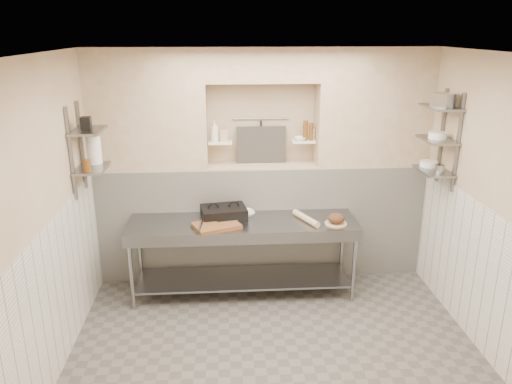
{
  "coord_description": "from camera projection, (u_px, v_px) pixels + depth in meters",
  "views": [
    {
      "loc": [
        -0.47,
        -4.08,
        2.99
      ],
      "look_at": [
        -0.13,
        0.9,
        1.35
      ],
      "focal_mm": 35.0,
      "sensor_mm": 36.0,
      "label": 1
    }
  ],
  "objects": [
    {
      "name": "alcove_shelf_left",
      "position": [
        220.0,
        142.0,
        5.93
      ],
      "size": [
        0.28,
        0.16,
        0.02
      ],
      "primitive_type": "cube",
      "color": "white",
      "rests_on": "backwall_lower"
    },
    {
      "name": "wall_shelf_left_lower",
      "position": [
        92.0,
        168.0,
        5.21
      ],
      "size": [
        0.3,
        0.5,
        0.02
      ],
      "primitive_type": "cube",
      "color": "slate",
      "rests_on": "wall_left"
    },
    {
      "name": "bowl_alcove",
      "position": [
        300.0,
        139.0,
        5.97
      ],
      "size": [
        0.19,
        0.19,
        0.04
      ],
      "primitive_type": "imported",
      "rotation": [
        0.0,
        0.0,
        -0.43
      ],
      "color": "white",
      "rests_on": "alcove_shelf_right"
    },
    {
      "name": "backwall_lower",
      "position": [
        262.0,
        220.0,
        6.27
      ],
      "size": [
        4.0,
        0.4,
        1.4
      ],
      "primitive_type": "cube",
      "color": "white",
      "rests_on": "floor"
    },
    {
      "name": "utensil_rail",
      "position": [
        261.0,
        119.0,
        6.04
      ],
      "size": [
        0.7,
        0.02,
        0.02
      ],
      "primitive_type": "cylinder",
      "rotation": [
        0.0,
        1.57,
        0.0
      ],
      "color": "gray",
      "rests_on": "wall_back"
    },
    {
      "name": "backwall_pillar_left",
      "position": [
        148.0,
        110.0,
        5.75
      ],
      "size": [
        1.35,
        0.4,
        1.4
      ],
      "primitive_type": "cube",
      "color": "#C3B094",
      "rests_on": "backwall_lower"
    },
    {
      "name": "shelf_rail_left_a",
      "position": [
        82.0,
        146.0,
        5.33
      ],
      "size": [
        0.03,
        0.03,
        0.95
      ],
      "primitive_type": "cube",
      "color": "slate",
      "rests_on": "wall_left"
    },
    {
      "name": "tongs",
      "position": [
        201.0,
        226.0,
        5.41
      ],
      "size": [
        0.05,
        0.27,
        0.02
      ],
      "primitive_type": "cylinder",
      "rotation": [
        1.57,
        0.0,
        -0.09
      ],
      "color": "gray",
      "rests_on": "cutting_board"
    },
    {
      "name": "hanging_steel",
      "position": [
        261.0,
        133.0,
        6.08
      ],
      "size": [
        0.02,
        0.02,
        0.3
      ],
      "primitive_type": "cylinder",
      "color": "black",
      "rests_on": "utensil_rail"
    },
    {
      "name": "bread_board",
      "position": [
        336.0,
        223.0,
        5.6
      ],
      "size": [
        0.25,
        0.25,
        0.01
      ],
      "primitive_type": "cylinder",
      "color": "tan",
      "rests_on": "prep_table"
    },
    {
      "name": "alcove_shelf_right",
      "position": [
        303.0,
        141.0,
        5.99
      ],
      "size": [
        0.28,
        0.16,
        0.02
      ],
      "primitive_type": "cube",
      "color": "white",
      "rests_on": "backwall_lower"
    },
    {
      "name": "jar_alcove",
      "position": [
        224.0,
        136.0,
        5.91
      ],
      "size": [
        0.09,
        0.09,
        0.13
      ],
      "primitive_type": "cube",
      "color": "#C3B094",
      "rests_on": "alcove_shelf_left"
    },
    {
      "name": "box_left_upper",
      "position": [
        86.0,
        123.0,
        5.02
      ],
      "size": [
        0.1,
        0.1,
        0.14
      ],
      "primitive_type": "cube",
      "rotation": [
        0.0,
        0.0,
        0.04
      ],
      "color": "black",
      "rests_on": "wall_shelf_left_upper"
    },
    {
      "name": "ceiling",
      "position": [
        280.0,
        47.0,
        3.94
      ],
      "size": [
        4.0,
        3.9,
        0.1
      ],
      "primitive_type": "cube",
      "color": "silver",
      "rests_on": "ground"
    },
    {
      "name": "shelf_rail_right_a",
      "position": [
        442.0,
        136.0,
        5.57
      ],
      "size": [
        0.03,
        0.03,
        1.05
      ],
      "primitive_type": "cube",
      "color": "slate",
      "rests_on": "wall_right"
    },
    {
      "name": "floor",
      "position": [
        276.0,
        357.0,
        4.85
      ],
      "size": [
        4.0,
        3.9,
        0.1
      ],
      "primitive_type": "cube",
      "color": "#5A5650",
      "rests_on": "ground"
    },
    {
      "name": "bowl_right",
      "position": [
        429.0,
        164.0,
        5.61
      ],
      "size": [
        0.2,
        0.2,
        0.06
      ],
      "primitive_type": "cylinder",
      "color": "white",
      "rests_on": "wall_shelf_right_lower"
    },
    {
      "name": "wall_left",
      "position": [
        39.0,
        224.0,
        4.26
      ],
      "size": [
        0.1,
        3.9,
        2.8
      ],
      "primitive_type": "cube",
      "color": "#C3B094",
      "rests_on": "ground"
    },
    {
      "name": "backwall_header",
      "position": [
        262.0,
        64.0,
        5.68
      ],
      "size": [
        1.3,
        0.4,
        0.4
      ],
      "primitive_type": "cube",
      "color": "#C3B094",
      "rests_on": "backwall_lower"
    },
    {
      "name": "rolling_pin",
      "position": [
        306.0,
        218.0,
        5.67
      ],
      "size": [
        0.26,
        0.45,
        0.07
      ],
      "primitive_type": "cylinder",
      "rotation": [
        1.57,
        0.0,
        0.42
      ],
      "color": "tan",
      "rests_on": "prep_table"
    },
    {
      "name": "shelf_rail_right_b",
      "position": [
        458.0,
        144.0,
        5.19
      ],
      "size": [
        0.03,
        0.03,
        1.05
      ],
      "primitive_type": "cube",
      "color": "slate",
      "rests_on": "wall_right"
    },
    {
      "name": "mixing_bowl",
      "position": [
        244.0,
        214.0,
        5.84
      ],
      "size": [
        0.28,
        0.28,
        0.06
      ],
      "primitive_type": "imported",
      "rotation": [
        0.0,
        0.0,
        0.24
      ],
      "color": "white",
      "rests_on": "prep_table"
    },
    {
      "name": "wall_right",
      "position": [
        502.0,
        212.0,
        4.53
      ],
      "size": [
        0.1,
        3.9,
        2.8
      ],
      "primitive_type": "cube",
      "color": "#C3B094",
      "rests_on": "ground"
    },
    {
      "name": "splash_panel",
      "position": [
        261.0,
        145.0,
        6.07
      ],
      "size": [
        0.6,
        0.08,
        0.45
      ],
      "primitive_type": "cube",
      "rotation": [
        -0.14,
        0.0,
        0.0
      ],
      "color": "#383330",
      "rests_on": "alcove_sill"
    },
    {
      "name": "jug_left",
      "position": [
        94.0,
        150.0,
        5.31
      ],
      "size": [
        0.15,
        0.15,
        0.3
      ],
      "primitive_type": "cylinder",
      "color": "white",
      "rests_on": "wall_shelf_left_lower"
    },
    {
      "name": "shelf_rail_left_b",
      "position": [
        71.0,
        155.0,
        4.95
      ],
      "size": [
        0.03,
        0.03,
        0.95
      ],
      "primitive_type": "cube",
      "color": "slate",
      "rests_on": "wall_left"
    },
    {
      "name": "bowl_right_mid",
      "position": [
        438.0,
        135.0,
        5.36
      ],
      "size": [
        0.19,
        0.19,
        0.07
      ],
      "primitive_type": "cylinder",
      "color": "white",
      "rests_on": "wall_shelf_right_mid"
    },
    {
      "name": "wall_shelf_right_mid",
      "position": [
        437.0,
        140.0,
        5.37
      ],
      "size": [
        0.3,
        0.5,
        0.02
      ],
      "primitive_type": "cube",
      "color": "slate",
      "rests_on": "wall_right"
    },
    {
      "name": "jar_left",
      "position": [
        87.0,
        166.0,
        5.02
      ],
      "size": [
        0.08,
        0.08,
        0.12
      ],
      "primitive_type": "cylinder",
      "color": "#603711",
      "rests_on": "wall_shelf_left_lower"
    },
    {
      "name": "bottle_soap",
      "position": [
        215.0,
        131.0,
        5.88
      ],
      "size": [
        0.12,
        0.12,
        0.25
      ],
      "primitive_type": "imported",
      "rotation": [
        0.0,
        0.0,
        -0.3
      ],
      "color": "white",
      "rests_on": "alcove_shelf_left"
    },
    {
      "name": "cutting_board",
      "position": [
        216.0,
        225.0,
        5.5
      ],
      "size": [
        0.58,
        0.5,
        0.04
      ],
      "primitive_type": "cube",
      "rotation": [
        0.0,
        0.0,
        0.4
      ],
      "color": "brown",
      "rests_on": "prep_table"
    },
    {
      "name": "wainscot_left",
      "position": [
        57.0,
        296.0,
        4.49
      ],
      "size": [
        0.02,
        3.9,
        1.4
      ],
      "primitive_type": "cube",
      "color": "white",
      "rests_on": "floor"
    },
    {
      "name": "wall_shelf_right_upper",
      "position": [
        441.0,
        107.0,
        5.26
      ],
      "size": [
        0.3,
        0.5,
        0.03
      ],
      "primitive_type": "cube",
      "color": "slate",
      "rests_on": "wall_right"
    },
    {
      "name": "canister_right",
      "position": [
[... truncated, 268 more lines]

